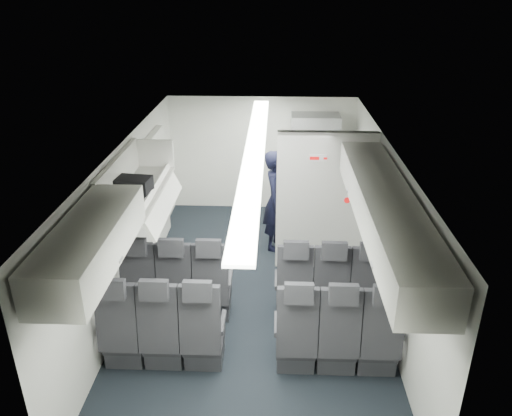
# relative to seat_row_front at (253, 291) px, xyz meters

# --- Properties ---
(cabin_shell) EXTENTS (3.41, 6.01, 2.16)m
(cabin_shell) POSITION_rel_seat_row_front_xyz_m (0.00, 0.53, 0.72)
(cabin_shell) COLOR black
(cabin_shell) RESTS_ON ground
(seat_row_front) EXTENTS (3.33, 0.56, 1.24)m
(seat_row_front) POSITION_rel_seat_row_front_xyz_m (0.00, 0.00, 0.00)
(seat_row_front) COLOR black
(seat_row_front) RESTS_ON cabin_shell
(seat_row_mid) EXTENTS (3.33, 0.56, 1.24)m
(seat_row_mid) POSITION_rel_seat_row_front_xyz_m (0.00, -0.90, 0.00)
(seat_row_mid) COLOR black
(seat_row_mid) RESTS_ON cabin_shell
(overhead_bin_left_rear) EXTENTS (0.53, 1.80, 0.40)m
(overhead_bin_left_rear) POSITION_rel_seat_row_front_xyz_m (-1.40, -1.47, 1.46)
(overhead_bin_left_rear) COLOR white
(overhead_bin_left_rear) RESTS_ON cabin_shell
(overhead_bin_left_front_open) EXTENTS (0.64, 1.70, 0.72)m
(overhead_bin_left_front_open) POSITION_rel_seat_row_front_xyz_m (-1.44, 0.28, 1.33)
(overhead_bin_left_front_open) COLOR #9E9E93
(overhead_bin_left_front_open) RESTS_ON cabin_shell
(overhead_bin_right_rear) EXTENTS (0.53, 1.80, 0.40)m
(overhead_bin_right_rear) POSITION_rel_seat_row_front_xyz_m (1.40, -1.47, 1.46)
(overhead_bin_right_rear) COLOR white
(overhead_bin_right_rear) RESTS_ON cabin_shell
(overhead_bin_right_front) EXTENTS (0.53, 1.70, 0.40)m
(overhead_bin_right_front) POSITION_rel_seat_row_front_xyz_m (1.40, 0.28, 1.46)
(overhead_bin_right_front) COLOR white
(overhead_bin_right_front) RESTS_ON cabin_shell
(bulkhead_partition) EXTENTS (1.40, 0.15, 2.13)m
(bulkhead_partition) POSITION_rel_seat_row_front_xyz_m (0.98, 1.33, 0.67)
(bulkhead_partition) COLOR silver
(bulkhead_partition) RESTS_ON cabin_shell
(galley_unit) EXTENTS (0.85, 0.52, 1.90)m
(galley_unit) POSITION_rel_seat_row_front_xyz_m (0.95, 3.25, 0.55)
(galley_unit) COLOR #939399
(galley_unit) RESTS_ON cabin_shell
(boarding_door) EXTENTS (0.12, 1.27, 1.86)m
(boarding_door) POSITION_rel_seat_row_front_xyz_m (-1.64, 2.09, 0.55)
(boarding_door) COLOR silver
(boarding_door) RESTS_ON cabin_shell
(flight_attendant) EXTENTS (0.52, 0.67, 1.65)m
(flight_attendant) POSITION_rel_seat_row_front_xyz_m (0.28, 1.95, 0.42)
(flight_attendant) COLOR black
(flight_attendant) RESTS_ON ground
(carry_on_bag) EXTENTS (0.43, 0.32, 0.24)m
(carry_on_bag) POSITION_rel_seat_row_front_xyz_m (-1.42, 0.08, 1.38)
(carry_on_bag) COLOR black
(carry_on_bag) RESTS_ON overhead_bin_left_front_open
(papers) EXTENTS (0.19, 0.07, 0.13)m
(papers) POSITION_rel_seat_row_front_xyz_m (0.47, 1.90, 0.64)
(papers) COLOR white
(papers) RESTS_ON flight_attendant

